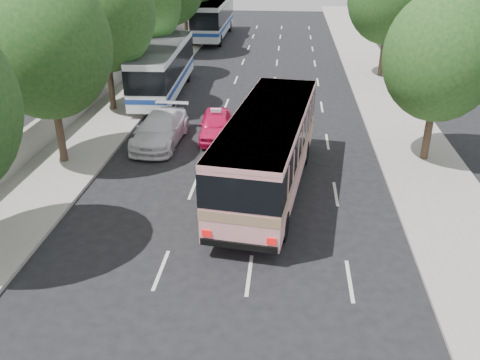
# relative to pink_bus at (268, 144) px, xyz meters

# --- Properties ---
(ground) EXTENTS (120.00, 120.00, 0.00)m
(ground) POSITION_rel_pink_bus_xyz_m (-1.30, -4.00, -2.16)
(ground) COLOR black
(ground) RESTS_ON ground
(sidewalk_left) EXTENTS (4.00, 90.00, 0.15)m
(sidewalk_left) POSITION_rel_pink_bus_xyz_m (-9.80, 16.00, -2.08)
(sidewalk_left) COLOR #9E998E
(sidewalk_left) RESTS_ON ground
(sidewalk_right) EXTENTS (4.00, 90.00, 0.12)m
(sidewalk_right) POSITION_rel_pink_bus_xyz_m (7.20, 16.00, -2.10)
(sidewalk_right) COLOR #9E998E
(sidewalk_right) RESTS_ON ground
(low_wall) EXTENTS (0.30, 90.00, 1.50)m
(low_wall) POSITION_rel_pink_bus_xyz_m (-11.60, 16.00, -1.26)
(low_wall) COLOR #9E998E
(low_wall) RESTS_ON sidewalk_left
(tree_left_b) EXTENTS (5.70, 5.70, 8.88)m
(tree_left_b) POSITION_rel_pink_bus_xyz_m (-9.72, 1.94, 3.66)
(tree_left_b) COLOR #38281E
(tree_left_b) RESTS_ON ground
(tree_left_c) EXTENTS (6.00, 6.00, 9.35)m
(tree_left_c) POSITION_rel_pink_bus_xyz_m (-9.92, 9.94, 3.97)
(tree_left_c) COLOR #38281E
(tree_left_c) RESTS_ON ground
(tree_left_d) EXTENTS (5.52, 5.52, 8.60)m
(tree_left_d) POSITION_rel_pink_bus_xyz_m (-9.82, 17.94, 3.48)
(tree_left_d) COLOR #38281E
(tree_left_d) RESTS_ON ground
(tree_right_near) EXTENTS (5.10, 5.10, 7.95)m
(tree_right_near) POSITION_rel_pink_bus_xyz_m (7.48, 3.94, 3.05)
(tree_right_near) COLOR #38281E
(tree_right_near) RESTS_ON ground
(pink_bus) EXTENTS (4.14, 11.13, 3.47)m
(pink_bus) POSITION_rel_pink_bus_xyz_m (0.00, 0.00, 0.00)
(pink_bus) COLOR pink
(pink_bus) RESTS_ON ground
(pink_taxi) EXTENTS (2.10, 4.38, 1.45)m
(pink_taxi) POSITION_rel_pink_bus_xyz_m (-3.03, 6.04, -1.44)
(pink_taxi) COLOR #DE134F
(pink_taxi) RESTS_ON ground
(white_pickup) EXTENTS (2.39, 5.42, 1.55)m
(white_pickup) POSITION_rel_pink_bus_xyz_m (-5.80, 4.99, -1.38)
(white_pickup) COLOR silver
(white_pickup) RESTS_ON ground
(tour_coach_front) EXTENTS (2.88, 11.31, 3.36)m
(tour_coach_front) POSITION_rel_pink_bus_xyz_m (-7.60, 13.64, -0.14)
(tour_coach_front) COLOR white
(tour_coach_front) RESTS_ON ground
(tour_coach_rear) EXTENTS (2.80, 12.80, 3.83)m
(tour_coach_rear) POSITION_rel_pink_bus_xyz_m (-7.24, 34.71, 0.15)
(tour_coach_rear) COLOR silver
(tour_coach_rear) RESTS_ON ground
(taxi_roof_sign) EXTENTS (0.56, 0.23, 0.18)m
(taxi_roof_sign) POSITION_rel_pink_bus_xyz_m (-3.03, 6.04, -0.62)
(taxi_roof_sign) COLOR silver
(taxi_roof_sign) RESTS_ON pink_taxi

